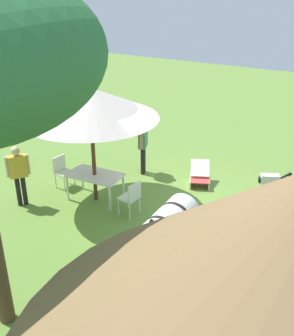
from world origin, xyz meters
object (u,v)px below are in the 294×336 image
Objects in this scene: patio_chair_west_end at (131,196)px; guest_behind_table at (143,141)px; striped_lounge_chair at (200,176)px; patio_chair_near_lawn at (62,170)px; guest_beside_umbrella at (18,171)px; shade_umbrella at (90,103)px; patio_dining_table at (95,177)px; zebra_by_umbrella at (166,228)px.

guest_behind_table reaches higher than patio_chair_west_end.
guest_behind_table is at bearing -18.90° from striped_lounge_chair.
guest_beside_umbrella is (0.25, 1.31, 0.46)m from patio_chair_near_lawn.
patio_chair_near_lawn is 3.87m from striped_lounge_chair.
striped_lounge_chair is (-2.05, -2.16, -2.39)m from shade_umbrella.
patio_chair_near_lawn is (2.46, -0.31, 0.00)m from patio_chair_west_end.
guest_behind_table is (-0.28, -2.01, 0.37)m from patio_dining_table.
patio_dining_table is 1.52× the size of striped_lounge_chair.
zebra_by_umbrella is (-2.91, 1.61, -1.66)m from shade_umbrella.
patio_dining_table is 1.25m from patio_chair_west_end.
striped_lounge_chair is at bearing -133.42° from shade_umbrella.
zebra_by_umbrella is (-4.15, 1.75, 0.46)m from patio_chair_near_lawn.
patio_chair_near_lawn is 2.46m from guest_behind_table.
shade_umbrella reaches higher than guest_beside_umbrella.
guest_behind_table reaches higher than striped_lounge_chair.
patio_chair_west_end is (-1.23, 0.18, -2.12)m from shade_umbrella.
patio_chair_near_lawn is 1.41m from guest_beside_umbrella.
guest_behind_table is at bearing -53.87° from zebra_by_umbrella.
striped_lounge_chair is (-1.77, -0.15, -0.77)m from guest_behind_table.
patio_dining_table is 3.01m from striped_lounge_chair.
patio_chair_west_end is 2.49m from striped_lounge_chair.
shade_umbrella reaches higher than zebra_by_umbrella.
guest_behind_table reaches higher than patio_dining_table.
patio_chair_west_end is 1.00× the size of patio_chair_near_lawn.
striped_lounge_chair is at bearing -11.18° from patio_chair_west_end.
patio_chair_west_end reaches higher than striped_lounge_chair.
patio_chair_near_lawn is at bearing -6.41° from patio_dining_table.
striped_lounge_chair is 0.43× the size of zebra_by_umbrella.
guest_beside_umbrella is at bearing -49.07° from guest_behind_table.
guest_beside_umbrella is (1.48, 1.17, -1.66)m from shade_umbrella.
guest_beside_umbrella reaches higher than patio_chair_west_end.
patio_dining_table is 1.91m from guest_beside_umbrella.
shade_umbrella is at bearing -28.86° from zebra_by_umbrella.
striped_lounge_chair is (-0.82, -2.34, -0.27)m from patio_chair_west_end.
striped_lounge_chair is at bearing 128.09° from patio_chair_near_lawn.
patio_dining_table is 1.25m from patio_chair_near_lawn.
shade_umbrella is 1.99m from patio_dining_table.
zebra_by_umbrella reaches higher than patio_chair_west_end.
patio_dining_table is at bearing 90.00° from patio_chair_west_end.
guest_beside_umbrella is 3.63m from guest_behind_table.
patio_chair_west_end is 2.26m from zebra_by_umbrella.
guest_beside_umbrella is 4.42m from zebra_by_umbrella.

